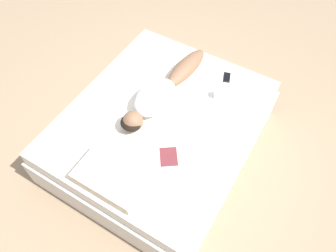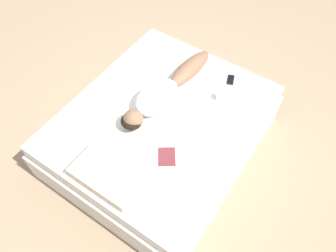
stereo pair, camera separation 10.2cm
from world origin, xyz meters
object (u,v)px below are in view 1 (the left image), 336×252
at_px(person, 161,92).
at_px(cell_phone, 227,77).
at_px(coffee_mug, 218,94).
at_px(open_magazine, 181,156).

bearing_deg(person, cell_phone, -121.37).
relative_size(coffee_mug, cell_phone, 0.78).
relative_size(person, open_magazine, 2.43).
xyz_separation_m(coffee_mug, cell_phone, (0.04, -0.31, -0.04)).
height_order(person, open_magazine, person).
bearing_deg(coffee_mug, person, 33.51).
relative_size(open_magazine, cell_phone, 3.43).
bearing_deg(cell_phone, open_magazine, 73.42).
bearing_deg(person, coffee_mug, -141.89).
bearing_deg(coffee_mug, cell_phone, -83.21).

